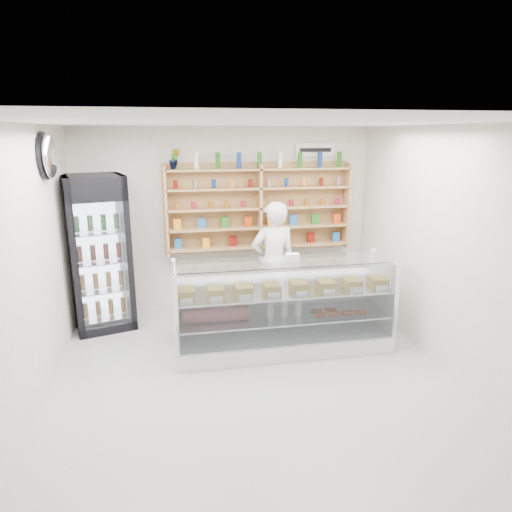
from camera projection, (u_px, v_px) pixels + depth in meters
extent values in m
plane|color=#B8B8BD|center=(256.00, 384.00, 5.07)|extent=(5.00, 5.00, 0.00)
plane|color=white|center=(256.00, 122.00, 4.34)|extent=(5.00, 5.00, 0.00)
plane|color=silver|center=(226.00, 220.00, 7.08)|extent=(4.50, 0.00, 4.50)
plane|color=silver|center=(348.00, 396.00, 2.34)|extent=(4.50, 0.00, 4.50)
plane|color=silver|center=(22.00, 276.00, 4.30)|extent=(0.00, 5.00, 5.00)
plane|color=silver|center=(453.00, 253.00, 5.12)|extent=(0.00, 5.00, 5.00)
cube|color=white|center=(283.00, 341.00, 5.88)|extent=(2.73, 0.77, 0.23)
cube|color=white|center=(277.00, 302.00, 6.11)|extent=(2.73, 0.05, 0.57)
cube|color=silver|center=(283.00, 315.00, 5.79)|extent=(2.62, 0.68, 0.02)
cube|color=silver|center=(284.00, 290.00, 5.70)|extent=(2.67, 0.71, 0.02)
cube|color=silver|center=(291.00, 308.00, 5.38)|extent=(2.67, 0.11, 0.95)
cube|color=silver|center=(285.00, 262.00, 5.56)|extent=(2.67, 0.54, 0.01)
imported|color=silver|center=(273.00, 263.00, 6.53)|extent=(0.70, 0.50, 1.79)
cube|color=black|center=(99.00, 253.00, 6.36)|extent=(0.95, 0.94, 2.16)
cube|color=#26053A|center=(81.00, 190.00, 5.77)|extent=(0.74, 0.23, 0.30)
cube|color=silver|center=(88.00, 267.00, 6.02)|extent=(0.63, 0.18, 1.71)
cube|color=tan|center=(166.00, 211.00, 6.71)|extent=(0.04, 0.28, 1.33)
cube|color=tan|center=(260.00, 208.00, 6.97)|extent=(0.04, 0.28, 1.33)
cube|color=tan|center=(346.00, 206.00, 7.22)|extent=(0.04, 0.28, 1.33)
cube|color=tan|center=(259.00, 246.00, 7.12)|extent=(2.80, 0.28, 0.03)
cube|color=tan|center=(260.00, 227.00, 7.04)|extent=(2.80, 0.28, 0.03)
cube|color=tan|center=(260.00, 208.00, 6.96)|extent=(2.80, 0.28, 0.03)
cube|color=tan|center=(260.00, 188.00, 6.89)|extent=(2.80, 0.28, 0.03)
cube|color=tan|center=(260.00, 169.00, 6.81)|extent=(2.80, 0.28, 0.03)
imported|color=#1E6626|center=(174.00, 159.00, 6.54)|extent=(0.18, 0.15, 0.30)
ellipsoid|color=silver|center=(49.00, 156.00, 5.18)|extent=(0.15, 0.50, 0.50)
cube|color=white|center=(315.00, 150.00, 7.03)|extent=(0.62, 0.03, 0.20)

